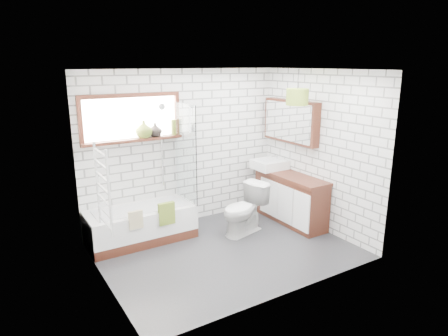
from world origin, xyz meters
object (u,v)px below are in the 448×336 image
basin (270,164)px  toilet (244,209)px  vanity (290,198)px  pendant (297,97)px  bathtub (141,224)px

basin → toilet: basin is taller
vanity → pendant: (-0.20, -0.28, 1.69)m
bathtub → vanity: size_ratio=1.10×
toilet → pendant: 1.88m
pendant → basin: bearing=79.8°
vanity → pendant: 1.73m
basin → toilet: bearing=-150.4°
toilet → bathtub: bearing=-126.6°
bathtub → pendant: bearing=-21.9°
bathtub → vanity: (2.38, -0.59, 0.15)m
bathtub → basin: basin is taller
basin → toilet: (-0.86, -0.49, -0.50)m
bathtub → toilet: size_ratio=2.01×
toilet → pendant: size_ratio=2.37×
bathtub → pendant: 2.99m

